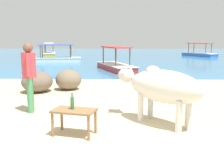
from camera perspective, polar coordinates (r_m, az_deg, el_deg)
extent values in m
cube|color=#CCB78E|center=(4.27, -7.53, -14.16)|extent=(18.00, 14.00, 0.04)
cube|color=teal|center=(25.91, 0.08, 6.17)|extent=(60.00, 36.00, 0.03)
cylinder|color=beige|center=(5.45, 6.31, -5.15)|extent=(0.12, 0.12, 0.60)
cylinder|color=beige|center=(5.71, 8.47, -4.50)|extent=(0.12, 0.12, 0.60)
cylinder|color=beige|center=(4.95, 14.51, -6.99)|extent=(0.12, 0.12, 0.60)
cylinder|color=beige|center=(5.23, 16.45, -6.15)|extent=(0.12, 0.12, 0.60)
ellipsoid|color=beige|center=(5.21, 11.45, -0.54)|extent=(1.61, 1.59, 0.66)
ellipsoid|color=beige|center=(5.82, 3.15, 1.84)|extent=(0.50, 0.50, 0.31)
cone|color=beige|center=(5.69, 2.12, 3.00)|extent=(0.16, 0.16, 0.11)
cone|color=beige|center=(5.91, 4.17, 3.25)|extent=(0.16, 0.16, 0.11)
ellipsoid|color=beige|center=(5.33, 9.00, 2.83)|extent=(0.40, 0.40, 0.22)
cube|color=brown|center=(4.68, -8.37, -5.81)|extent=(0.84, 0.61, 0.04)
cylinder|color=brown|center=(4.79, -3.65, -8.30)|extent=(0.05, 0.05, 0.44)
cylinder|color=brown|center=(4.47, -5.18, -9.69)|extent=(0.05, 0.05, 0.44)
cylinder|color=brown|center=(5.04, -11.04, -7.52)|extent=(0.05, 0.05, 0.44)
cylinder|color=brown|center=(4.74, -12.99, -8.74)|extent=(0.05, 0.05, 0.44)
cylinder|color=#2D6B38|center=(4.69, -8.74, -4.18)|extent=(0.07, 0.07, 0.22)
cylinder|color=#2D6B38|center=(4.65, -8.78, -2.51)|extent=(0.03, 0.03, 0.06)
cylinder|color=red|center=(4.65, -8.80, -2.05)|extent=(0.03, 0.03, 0.02)
cylinder|color=#428956|center=(6.31, -17.61, -2.46)|extent=(0.14, 0.14, 0.82)
cylinder|color=#428956|center=(6.48, -17.46, -2.12)|extent=(0.14, 0.14, 0.82)
cylinder|color=#CC3D47|center=(6.29, -17.87, 3.96)|extent=(0.32, 0.32, 0.58)
cylinder|color=#CC3D47|center=(6.08, -18.08, 4.03)|extent=(0.09, 0.09, 0.52)
cylinder|color=#CC3D47|center=(6.49, -17.71, 4.41)|extent=(0.09, 0.09, 0.52)
sphere|color=brown|center=(6.26, -18.07, 7.60)|extent=(0.22, 0.22, 0.22)
ellipsoid|color=#6B5B4C|center=(8.70, -16.16, 0.48)|extent=(1.29, 1.33, 0.67)
ellipsoid|color=#756651|center=(8.88, -9.56, 0.97)|extent=(1.01, 1.03, 0.68)
cube|color=#C63833|center=(14.48, 0.82, 3.69)|extent=(2.31, 3.76, 0.28)
cube|color=white|center=(14.46, 0.82, 4.32)|extent=(2.39, 3.84, 0.04)
cylinder|color=brown|center=(15.32, -1.94, 6.34)|extent=(0.06, 0.06, 0.95)
cylinder|color=brown|center=(15.57, 0.78, 6.41)|extent=(0.06, 0.06, 0.95)
cylinder|color=brown|center=(13.28, 0.87, 5.78)|extent=(0.06, 0.06, 0.95)
cylinder|color=brown|center=(13.57, 3.94, 5.84)|extent=(0.06, 0.06, 0.95)
cube|color=red|center=(14.40, 0.83, 8.12)|extent=(1.77, 2.69, 0.06)
cube|color=#3866B7|center=(26.93, 18.66, 6.13)|extent=(2.81, 3.65, 0.28)
cube|color=white|center=(26.92, 18.68, 6.46)|extent=(2.89, 3.74, 0.04)
cylinder|color=brown|center=(26.49, 21.05, 7.26)|extent=(0.06, 0.06, 0.95)
cylinder|color=brown|center=(25.90, 19.96, 7.28)|extent=(0.06, 0.06, 0.95)
cylinder|color=brown|center=(27.91, 17.60, 7.57)|extent=(0.06, 0.06, 0.95)
cylinder|color=brown|center=(27.35, 16.50, 7.58)|extent=(0.06, 0.06, 0.95)
cube|color=red|center=(26.89, 18.80, 8.50)|extent=(2.11, 2.64, 0.06)
cube|color=gold|center=(26.68, -13.64, 6.34)|extent=(1.95, 3.76, 0.28)
cube|color=white|center=(26.67, -13.65, 6.68)|extent=(2.02, 3.84, 0.04)
cylinder|color=brown|center=(27.73, -14.47, 7.71)|extent=(0.06, 0.06, 0.95)
cylinder|color=brown|center=(27.72, -12.86, 7.77)|extent=(0.06, 0.06, 0.95)
cylinder|color=brown|center=(25.58, -14.60, 7.53)|extent=(0.06, 0.06, 0.95)
cylinder|color=brown|center=(25.56, -12.86, 7.60)|extent=(0.06, 0.06, 0.95)
cube|color=silver|center=(26.63, -13.74, 8.74)|extent=(1.53, 2.67, 0.06)
cube|color=white|center=(19.93, -12.17, 5.22)|extent=(3.70, 1.50, 0.28)
cube|color=white|center=(19.92, -12.19, 5.68)|extent=(3.78, 1.56, 0.04)
cylinder|color=brown|center=(20.17, -9.03, 7.13)|extent=(0.06, 0.06, 0.95)
cylinder|color=brown|center=(19.40, -9.19, 7.01)|extent=(0.06, 0.06, 0.95)
cylinder|color=brown|center=(20.44, -15.13, 6.94)|extent=(0.06, 0.06, 0.95)
cylinder|color=brown|center=(19.68, -15.52, 6.81)|extent=(0.06, 0.06, 0.95)
cube|color=#3D66C6|center=(19.87, -12.29, 8.44)|extent=(2.61, 1.21, 0.06)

